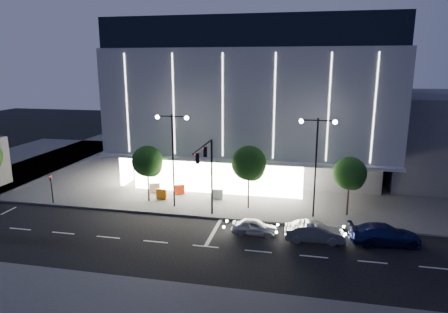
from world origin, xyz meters
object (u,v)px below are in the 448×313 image
at_px(barrier_b, 155,188).
at_px(ped_signal_far, 52,186).
at_px(car_third, 385,234).
at_px(barrier_d, 218,194).
at_px(tree_left, 148,163).
at_px(street_lamp_east, 316,153).
at_px(car_second, 314,232).
at_px(barrier_a, 179,189).
at_px(car_lead, 255,227).
at_px(tree_mid, 249,165).
at_px(street_lamp_west, 173,147).
at_px(traffic_mast, 208,166).
at_px(barrier_c, 162,194).
at_px(tree_right, 350,175).

bearing_deg(barrier_b, ped_signal_far, -168.69).
bearing_deg(car_third, barrier_d, 56.93).
height_order(tree_left, barrier_b, tree_left).
distance_m(street_lamp_east, car_third, 8.53).
bearing_deg(car_second, car_third, -86.60).
relative_size(barrier_a, barrier_b, 1.00).
xyz_separation_m(ped_signal_far, barrier_b, (8.61, 5.11, -1.24)).
relative_size(ped_signal_far, car_lead, 0.81).
bearing_deg(street_lamp_east, ped_signal_far, -176.56).
height_order(tree_mid, car_second, tree_mid).
xyz_separation_m(street_lamp_west, barrier_a, (-0.68, 3.59, -5.31)).
relative_size(traffic_mast, barrier_c, 6.43).
relative_size(car_lead, barrier_c, 3.35).
bearing_deg(barrier_c, barrier_b, 137.11).
distance_m(car_lead, car_third, 9.96).
bearing_deg(street_lamp_west, car_second, -20.53).
bearing_deg(barrier_c, tree_mid, 3.52).
bearing_deg(tree_mid, barrier_c, 174.91).
height_order(traffic_mast, car_lead, traffic_mast).
bearing_deg(street_lamp_east, street_lamp_west, 180.00).
height_order(traffic_mast, barrier_d, traffic_mast).
height_order(car_third, barrier_a, car_third).
bearing_deg(car_second, ped_signal_far, 78.69).
distance_m(street_lamp_west, barrier_b, 7.26).
distance_m(traffic_mast, car_lead, 6.45).
distance_m(street_lamp_east, tree_right, 3.81).
relative_size(barrier_b, barrier_d, 1.00).
distance_m(street_lamp_west, barrier_a, 6.44).
bearing_deg(barrier_a, car_lead, -64.20).
bearing_deg(barrier_c, car_second, -15.45).
bearing_deg(barrier_c, car_third, -8.04).
bearing_deg(street_lamp_west, street_lamp_east, 0.00).
bearing_deg(barrier_d, tree_right, -13.08).
relative_size(street_lamp_east, barrier_a, 8.18).
distance_m(tree_mid, car_lead, 6.80).
relative_size(street_lamp_west, barrier_d, 8.18).
distance_m(street_lamp_east, barrier_c, 15.99).
xyz_separation_m(street_lamp_east, car_third, (5.28, -4.24, -5.19)).
distance_m(tree_mid, barrier_d, 5.37).
relative_size(tree_mid, car_third, 1.16).
bearing_deg(tree_right, street_lamp_west, -176.36).
distance_m(ped_signal_far, barrier_d, 16.25).
height_order(ped_signal_far, car_third, ped_signal_far).
relative_size(car_third, barrier_a, 4.83).
relative_size(street_lamp_east, car_second, 1.97).
relative_size(ped_signal_far, barrier_d, 2.73).
height_order(tree_left, barrier_d, tree_left).
distance_m(street_lamp_east, car_lead, 8.41).
bearing_deg(barrier_c, street_lamp_east, 1.68).
xyz_separation_m(tree_mid, barrier_a, (-7.70, 2.57, -3.68)).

